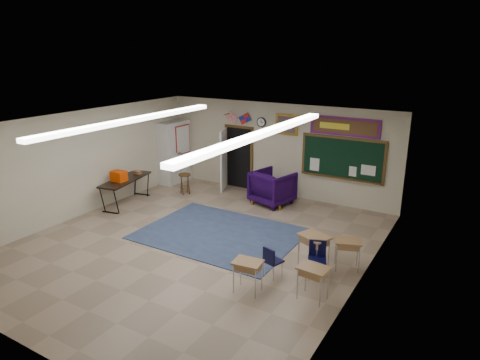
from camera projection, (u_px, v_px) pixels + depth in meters
The scene contains 25 objects.
floor at pixel (195, 244), 10.60m from camera, with size 9.00×9.00×0.00m, color gray.
back_wall at pixel (276, 150), 13.86m from camera, with size 8.00×0.04×3.00m, color beige.
front_wall at pixel (15, 265), 6.46m from camera, with size 8.00×0.04×3.00m, color beige.
left_wall at pixel (80, 164), 12.11m from camera, with size 0.04×9.00×3.00m, color beige.
right_wall at pixel (361, 219), 8.21m from camera, with size 0.04×9.00×3.00m, color beige.
ceiling at pixel (191, 124), 9.72m from camera, with size 8.00×9.00×0.04m, color beige.
area_rug at pixel (220, 234), 11.16m from camera, with size 4.00×3.00×0.02m, color #38476C.
fluorescent_strips at pixel (191, 126), 9.73m from camera, with size 3.86×6.00×0.10m, color white, non-canonical shape.
doorway at pixel (235, 158), 14.60m from camera, with size 1.10×0.89×2.16m.
chalkboard at pixel (342, 159), 12.76m from camera, with size 2.55×0.14×1.30m.
bulletin_board at pixel (345, 127), 12.48m from camera, with size 2.10×0.05×0.55m.
framed_art_print at pixel (287, 125), 13.41m from camera, with size 0.75×0.05×0.65m.
wall_clock at pixel (261, 122), 13.85m from camera, with size 0.32×0.05×0.32m.
wall_flags at pixel (238, 116), 14.20m from camera, with size 1.16×0.06×0.70m, color red, non-canonical shape.
storage_cabinet at pixel (175, 152), 15.25m from camera, with size 0.59×1.25×2.20m.
wingback_armchair at pixel (273, 187), 13.24m from camera, with size 1.11×1.14×1.04m, color black.
student_chair_reading at pixel (257, 188), 13.54m from camera, with size 0.42×0.42×0.83m, color black, non-canonical shape.
student_chair_desk_a at pixel (273, 262), 8.97m from camera, with size 0.35×0.35×0.70m, color black, non-canonical shape.
student_chair_desk_b at pixel (317, 261), 8.91m from camera, with size 0.40×0.40×0.79m, color black, non-canonical shape.
student_desk_front_left at pixel (314, 249), 9.35m from camera, with size 0.77×0.69×0.77m.
student_desk_front_right at pixel (347, 253), 9.30m from camera, with size 0.69×0.61×0.68m.
student_desk_back_left at pixel (248, 275), 8.41m from camera, with size 0.60×0.48×0.67m.
student_desk_back_right at pixel (313, 281), 8.16m from camera, with size 0.61×0.48×0.69m.
folding_table at pixel (126, 190), 13.22m from camera, with size 1.02×2.05×1.12m.
wooden_stool at pixel (185, 184), 14.14m from camera, with size 0.39×0.39×0.69m.
Camera 1 is at (5.89, -7.74, 4.64)m, focal length 32.00 mm.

